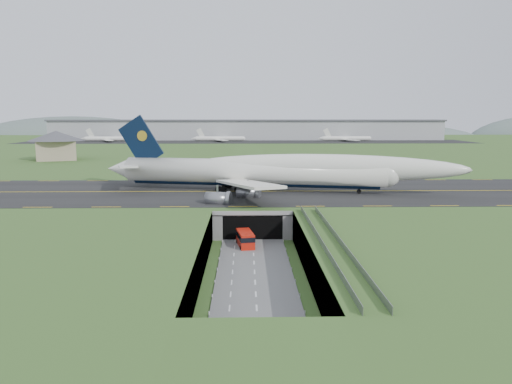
{
  "coord_description": "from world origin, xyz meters",
  "views": [
    {
      "loc": [
        -1.35,
        -89.2,
        24.75
      ],
      "look_at": [
        0.91,
        20.0,
        7.96
      ],
      "focal_mm": 35.0,
      "sensor_mm": 36.0,
      "label": 1
    }
  ],
  "objects": [
    {
      "name": "taxiway",
      "position": [
        0.0,
        33.0,
        6.09
      ],
      "size": [
        800.0,
        44.0,
        0.18
      ],
      "primitive_type": "cube",
      "color": "black",
      "rests_on": "airfield_deck"
    },
    {
      "name": "trench_road",
      "position": [
        0.0,
        -7.5,
        0.1
      ],
      "size": [
        12.0,
        75.0,
        0.2
      ],
      "primitive_type": "cube",
      "color": "slate",
      "rests_on": "ground"
    },
    {
      "name": "distant_hills",
      "position": [
        64.38,
        430.0,
        -4.0
      ],
      "size": [
        700.0,
        91.0,
        60.0
      ],
      "color": "#51615C",
      "rests_on": "ground"
    },
    {
      "name": "guideway",
      "position": [
        11.0,
        -19.11,
        5.32
      ],
      "size": [
        3.0,
        53.0,
        7.05
      ],
      "color": "#A8A8A3",
      "rests_on": "ground"
    },
    {
      "name": "cargo_terminal",
      "position": [
        -0.15,
        299.41,
        13.96
      ],
      "size": [
        320.0,
        67.0,
        15.6
      ],
      "color": "#B2B2B2",
      "rests_on": "ground"
    },
    {
      "name": "airfield_deck",
      "position": [
        0.0,
        0.0,
        3.0
      ],
      "size": [
        800.0,
        800.0,
        6.0
      ],
      "primitive_type": "cube",
      "color": "gray",
      "rests_on": "ground"
    },
    {
      "name": "tunnel_portal",
      "position": [
        0.0,
        16.71,
        3.33
      ],
      "size": [
        17.0,
        22.3,
        6.0
      ],
      "color": "gray",
      "rests_on": "ground"
    },
    {
      "name": "ground",
      "position": [
        0.0,
        0.0,
        0.0
      ],
      "size": [
        900.0,
        900.0,
        0.0
      ],
      "primitive_type": "plane",
      "color": "#3C5B24",
      "rests_on": "ground"
    },
    {
      "name": "service_building",
      "position": [
        -81.55,
        124.17,
        13.32
      ],
      "size": [
        28.65,
        28.65,
        12.35
      ],
      "rotation": [
        0.0,
        0.0,
        0.32
      ],
      "color": "tan",
      "rests_on": "ground"
    },
    {
      "name": "jumbo_jet",
      "position": [
        6.53,
        32.59,
        11.23
      ],
      "size": [
        89.44,
        57.62,
        19.48
      ],
      "rotation": [
        0.0,
        0.0,
        -0.21
      ],
      "color": "white",
      "rests_on": "ground"
    },
    {
      "name": "shuttle_tram",
      "position": [
        -1.48,
        3.01,
        1.58
      ],
      "size": [
        3.72,
        7.31,
        2.86
      ],
      "rotation": [
        0.0,
        0.0,
        0.16
      ],
      "color": "red",
      "rests_on": "ground"
    }
  ]
}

